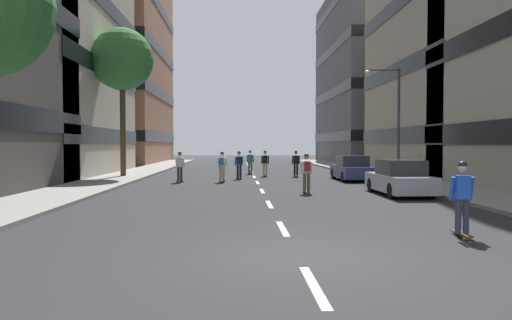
{
  "coord_description": "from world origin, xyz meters",
  "views": [
    {
      "loc": [
        -1.18,
        -9.15,
        2.16
      ],
      "look_at": [
        0.0,
        20.05,
        1.23
      ],
      "focal_mm": 33.39,
      "sensor_mm": 36.0,
      "label": 1
    }
  ],
  "objects": [
    {
      "name": "parked_car_mid",
      "position": [
        5.81,
        10.96,
        0.7
      ],
      "size": [
        1.82,
        4.4,
        1.52
      ],
      "color": "#B2B7BF",
      "rests_on": "ground_plane"
    },
    {
      "name": "lane_markings",
      "position": [
        0.0,
        23.0,
        0.0
      ],
      "size": [
        0.16,
        52.2,
        0.01
      ],
      "color": "silver",
      "rests_on": "ground_plane"
    },
    {
      "name": "skater_1",
      "position": [
        1.92,
        11.82,
        1.02
      ],
      "size": [
        0.54,
        0.91,
        1.78
      ],
      "color": "brown",
      "rests_on": "ground_plane"
    },
    {
      "name": "building_left_far",
      "position": [
        -19.06,
        48.68,
        15.37
      ],
      "size": [
        17.75,
        21.09,
        30.55
      ],
      "color": "#9E6B51",
      "rests_on": "ground_plane"
    },
    {
      "name": "ground_plane",
      "position": [
        0.0,
        22.42,
        0.0
      ],
      "size": [
        134.53,
        134.53,
        0.0
      ],
      "primitive_type": "plane",
      "color": "#28282B"
    },
    {
      "name": "skater_3",
      "position": [
        -2.04,
        18.29,
        1.02
      ],
      "size": [
        0.57,
        0.92,
        1.78
      ],
      "color": "brown",
      "rests_on": "ground_plane"
    },
    {
      "name": "skater_5",
      "position": [
        2.82,
        22.86,
        0.98
      ],
      "size": [
        0.53,
        0.9,
        1.78
      ],
      "color": "brown",
      "rests_on": "ground_plane"
    },
    {
      "name": "building_right_far",
      "position": [
        19.06,
        48.68,
        10.52
      ],
      "size": [
        17.75,
        21.52,
        20.87
      ],
      "color": "slate",
      "rests_on": "ground_plane"
    },
    {
      "name": "street_tree_near",
      "position": [
        -8.63,
        22.29,
        7.68
      ],
      "size": [
        4.03,
        4.03,
        9.62
      ],
      "color": "#4C3823",
      "rests_on": "sidewalk_left"
    },
    {
      "name": "streetlamp_right",
      "position": [
        7.94,
        18.4,
        4.14
      ],
      "size": [
        2.13,
        0.3,
        6.5
      ],
      "color": "#3F3F44",
      "rests_on": "sidewalk_right"
    },
    {
      "name": "skater_2",
      "position": [
        -0.2,
        25.9,
        1.02
      ],
      "size": [
        0.56,
        0.92,
        1.78
      ],
      "color": "brown",
      "rests_on": "ground_plane"
    },
    {
      "name": "skater_0",
      "position": [
        -4.46,
        18.3,
        0.98
      ],
      "size": [
        0.57,
        0.92,
        1.78
      ],
      "color": "brown",
      "rests_on": "ground_plane"
    },
    {
      "name": "skater_4",
      "position": [
        -1.03,
        20.76,
        1.02
      ],
      "size": [
        0.57,
        0.92,
        1.78
      ],
      "color": "brown",
      "rests_on": "ground_plane"
    },
    {
      "name": "sidewalk_left",
      "position": [
        -8.63,
        25.22,
        0.07
      ],
      "size": [
        3.23,
        61.66,
        0.14
      ],
      "primitive_type": "cube",
      "color": "gray",
      "rests_on": "ground_plane"
    },
    {
      "name": "skater_7",
      "position": [
        4.08,
        1.71,
        0.98
      ],
      "size": [
        0.55,
        0.91,
        1.78
      ],
      "color": "brown",
      "rests_on": "ground_plane"
    },
    {
      "name": "skater_6",
      "position": [
        0.76,
        23.35,
        0.98
      ],
      "size": [
        0.55,
        0.92,
        1.78
      ],
      "color": "brown",
      "rests_on": "ground_plane"
    },
    {
      "name": "sidewalk_right",
      "position": [
        8.63,
        25.22,
        0.07
      ],
      "size": [
        3.23,
        61.66,
        0.14
      ],
      "primitive_type": "cube",
      "color": "gray",
      "rests_on": "ground_plane"
    },
    {
      "name": "parked_car_near",
      "position": [
        5.81,
        19.48,
        0.7
      ],
      "size": [
        1.82,
        4.4,
        1.52
      ],
      "color": "navy",
      "rests_on": "ground_plane"
    }
  ]
}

